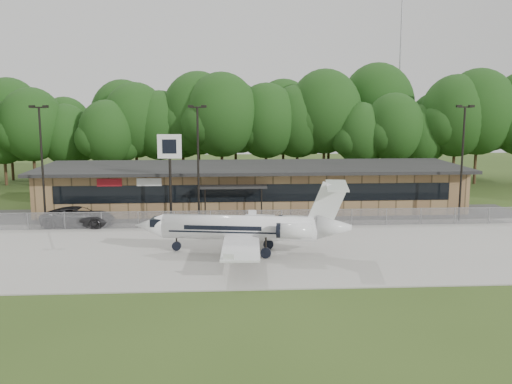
{
  "coord_description": "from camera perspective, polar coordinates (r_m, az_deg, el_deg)",
  "views": [
    {
      "loc": [
        -3.06,
        -31.88,
        10.73
      ],
      "look_at": [
        -0.35,
        12.0,
        3.54
      ],
      "focal_mm": 40.0,
      "sensor_mm": 36.0,
      "label": 1
    }
  ],
  "objects": [
    {
      "name": "light_pole_left",
      "position": [
        50.86,
        -20.63,
        3.33
      ],
      "size": [
        1.55,
        0.3,
        10.23
      ],
      "color": "black",
      "rests_on": "ground"
    },
    {
      "name": "light_pole_mid",
      "position": [
        48.65,
        -5.81,
        3.63
      ],
      "size": [
        1.55,
        0.3,
        10.23
      ],
      "color": "black",
      "rests_on": "ground"
    },
    {
      "name": "terminal",
      "position": [
        56.56,
        -0.39,
        0.58
      ],
      "size": [
        41.0,
        11.65,
        4.3
      ],
      "color": "#937449",
      "rests_on": "ground"
    },
    {
      "name": "light_pole_right",
      "position": [
        52.98,
        19.95,
        3.58
      ],
      "size": [
        1.55,
        0.3,
        10.23
      ],
      "color": "black",
      "rests_on": "ground"
    },
    {
      "name": "pole_sign",
      "position": [
        49.11,
        -8.63,
        3.59
      ],
      "size": [
        2.05,
        0.33,
        7.78
      ],
      "rotation": [
        0.0,
        0.0,
        -0.05
      ],
      "color": "black",
      "rests_on": "ground"
    },
    {
      "name": "parking_lot",
      "position": [
        52.57,
        -0.12,
        -2.46
      ],
      "size": [
        50.0,
        9.0,
        0.06
      ],
      "primitive_type": "cube",
      "color": "#383835",
      "rests_on": "ground"
    },
    {
      "name": "suv",
      "position": [
        50.7,
        -17.34,
        -2.39
      ],
      "size": [
        6.25,
        3.22,
        1.69
      ],
      "primitive_type": "imported",
      "rotation": [
        0.0,
        0.0,
        1.5
      ],
      "color": "#2C2C2E",
      "rests_on": "ground"
    },
    {
      "name": "business_jet",
      "position": [
        39.66,
        -0.86,
        -3.67
      ],
      "size": [
        15.29,
        13.7,
        5.15
      ],
      "rotation": [
        0.0,
        0.0,
        -0.16
      ],
      "color": "white",
      "rests_on": "ground"
    },
    {
      "name": "apron",
      "position": [
        41.4,
        0.83,
        -5.68
      ],
      "size": [
        64.0,
        18.0,
        0.08
      ],
      "primitive_type": "cube",
      "color": "#9E9B93",
      "rests_on": "ground"
    },
    {
      "name": "radio_mast",
      "position": [
        83.74,
        14.11,
        10.22
      ],
      "size": [
        0.2,
        0.2,
        25.0
      ],
      "primitive_type": "cylinder",
      "color": "gray",
      "rests_on": "ground"
    },
    {
      "name": "treeline",
      "position": [
        74.02,
        -1.17,
        6.78
      ],
      "size": [
        72.0,
        12.0,
        15.0
      ],
      "primitive_type": null,
      "color": "#1A3E13",
      "rests_on": "ground"
    },
    {
      "name": "fence",
      "position": [
        48.02,
        0.2,
        -2.68
      ],
      "size": [
        46.0,
        0.04,
        1.52
      ],
      "color": "gray",
      "rests_on": "ground"
    },
    {
      "name": "ground",
      "position": [
        33.78,
        1.87,
        -9.24
      ],
      "size": [
        160.0,
        160.0,
        0.0
      ],
      "primitive_type": "plane",
      "color": "#2F4418",
      "rests_on": "ground"
    }
  ]
}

